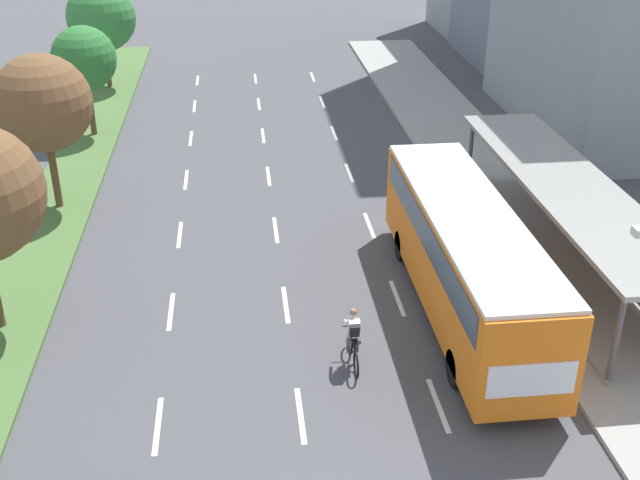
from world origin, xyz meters
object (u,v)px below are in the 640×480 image
(median_tree_fourth, at_px, (84,59))
(median_tree_fifth, at_px, (101,17))
(cyclist, at_px, (353,340))
(bus, at_px, (465,250))
(bus_shelter, at_px, (571,214))
(median_tree_third, at_px, (43,104))

(median_tree_fourth, bearing_deg, median_tree_fifth, 92.36)
(median_tree_fourth, bearing_deg, cyclist, -63.66)
(bus, height_order, cyclist, bus)
(bus_shelter, height_order, bus, bus)
(bus_shelter, xyz_separation_m, median_tree_fourth, (-17.70, 14.90, 1.93))
(cyclist, bearing_deg, bus_shelter, 31.40)
(median_tree_fifth, bearing_deg, median_tree_third, -89.13)
(cyclist, relative_size, median_tree_third, 0.31)
(cyclist, xyz_separation_m, median_tree_fourth, (-9.78, 19.74, 3.00))
(bus_shelter, height_order, cyclist, bus_shelter)
(bus, bearing_deg, cyclist, -147.22)
(median_tree_third, bearing_deg, median_tree_fifth, 90.87)
(bus, relative_size, median_tree_fourth, 2.18)
(median_tree_third, height_order, median_tree_fifth, median_tree_third)
(median_tree_third, bearing_deg, bus, -33.56)
(median_tree_fifth, bearing_deg, bus_shelter, -52.28)
(bus_shelter, xyz_separation_m, bus, (-4.28, -2.49, 0.20))
(bus_shelter, relative_size, median_tree_fourth, 2.69)
(bus_shelter, distance_m, bus, 4.96)
(median_tree_fourth, height_order, median_tree_fifth, median_tree_fifth)
(median_tree_third, relative_size, median_tree_fifth, 1.00)
(cyclist, bearing_deg, median_tree_third, 131.10)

